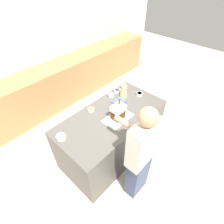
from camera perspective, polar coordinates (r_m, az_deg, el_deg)
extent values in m
plane|color=beige|center=(3.30, -0.11, -12.32)|extent=(12.00, 12.00, 0.00)
cube|color=beige|center=(4.02, -25.17, 18.26)|extent=(8.00, 0.05, 2.60)
cube|color=#9E7547|center=(4.12, -19.80, 6.97)|extent=(6.00, 0.60, 0.95)
cube|color=#514C47|center=(2.95, -0.12, -7.33)|extent=(1.75, 0.88, 0.88)
cube|color=silver|center=(2.59, 1.95, -1.94)|extent=(0.44, 0.27, 0.01)
cube|color=#5B2D14|center=(2.53, 1.99, -0.67)|extent=(0.18, 0.14, 0.15)
cube|color=white|center=(2.46, 2.05, 1.24)|extent=(0.20, 0.15, 0.08)
cylinder|color=#5B2D14|center=(2.45, 2.42, 3.46)|extent=(0.02, 0.02, 0.08)
cone|color=#DBD675|center=(2.90, 3.89, 8.12)|extent=(0.13, 0.13, 0.37)
cylinder|color=white|center=(2.98, -0.32, 5.54)|extent=(0.10, 0.10, 0.05)
cylinder|color=white|center=(2.97, -0.33, 5.83)|extent=(0.08, 0.08, 0.01)
cylinder|color=white|center=(3.04, 8.95, 5.81)|extent=(0.10, 0.10, 0.05)
cylinder|color=green|center=(3.03, 8.98, 6.08)|extent=(0.08, 0.08, 0.01)
cylinder|color=white|center=(3.09, 1.69, 6.96)|extent=(0.12, 0.12, 0.04)
cylinder|color=#4770DB|center=(3.08, 1.70, 7.20)|extent=(0.10, 0.10, 0.01)
cylinder|color=silver|center=(3.19, 4.01, 8.14)|extent=(0.10, 0.10, 0.05)
cylinder|color=#4770DB|center=(3.18, 4.03, 8.40)|extent=(0.08, 0.08, 0.01)
cylinder|color=white|center=(2.40, -16.33, -7.86)|extent=(0.12, 0.12, 0.05)
cylinder|color=white|center=(2.39, -16.42, -7.56)|extent=(0.10, 0.10, 0.01)
cylinder|color=silver|center=(2.71, -6.88, 0.73)|extent=(0.10, 0.10, 0.04)
cylinder|color=orange|center=(2.70, -6.91, 0.97)|extent=(0.08, 0.08, 0.01)
cube|color=#3F598C|center=(2.86, 2.37, 3.34)|extent=(0.20, 0.17, 0.02)
cube|color=#424C6B|center=(2.62, 8.28, -19.56)|extent=(0.33, 0.18, 0.78)
cube|color=silver|center=(2.04, 10.21, -10.13)|extent=(0.42, 0.19, 0.62)
sphere|color=tan|center=(1.74, 11.84, -1.68)|extent=(0.21, 0.21, 0.21)
cylinder|color=tan|center=(2.01, 5.74, -4.62)|extent=(0.07, 0.42, 0.07)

